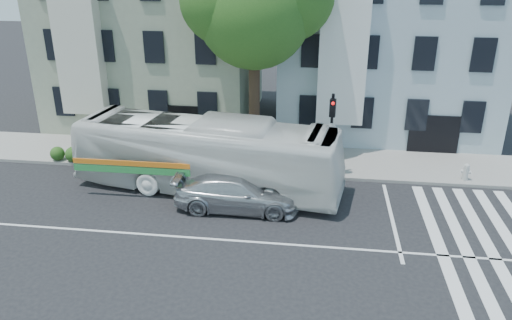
% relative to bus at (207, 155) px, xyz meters
% --- Properties ---
extents(ground, '(120.00, 120.00, 0.00)m').
position_rel_bus_xyz_m(ground, '(1.57, -4.21, -1.69)').
color(ground, black).
rests_on(ground, ground).
extents(sidewalk_far, '(80.00, 4.00, 0.15)m').
position_rel_bus_xyz_m(sidewalk_far, '(1.57, 3.79, -1.62)').
color(sidewalk_far, gray).
rests_on(sidewalk_far, ground).
extents(building_left, '(12.00, 10.00, 11.00)m').
position_rel_bus_xyz_m(building_left, '(-5.43, 10.79, 3.81)').
color(building_left, gray).
rests_on(building_left, ground).
extents(building_right, '(12.00, 10.00, 11.00)m').
position_rel_bus_xyz_m(building_right, '(8.57, 10.79, 3.81)').
color(building_right, '#A0B5BE').
rests_on(building_right, ground).
extents(street_tree, '(7.30, 5.90, 11.10)m').
position_rel_bus_xyz_m(street_tree, '(1.62, 4.52, 6.14)').
color(street_tree, '#2D2116').
rests_on(street_tree, ground).
extents(bus, '(4.64, 12.44, 3.39)m').
position_rel_bus_xyz_m(bus, '(0.00, 0.00, 0.00)').
color(bus, white).
rests_on(bus, ground).
extents(sedan, '(2.17, 5.28, 1.53)m').
position_rel_bus_xyz_m(sedan, '(1.65, -1.61, -0.93)').
color(sedan, silver).
rests_on(sedan, ground).
extents(hedge, '(8.54, 1.59, 0.70)m').
position_rel_bus_xyz_m(hedge, '(-4.13, 2.09, -1.19)').
color(hedge, '#286520').
rests_on(hedge, sidewalk_far).
extents(traffic_signal, '(0.43, 0.53, 4.14)m').
position_rel_bus_xyz_m(traffic_signal, '(5.49, 2.03, 0.98)').
color(traffic_signal, black).
rests_on(traffic_signal, ground).
extents(fire_hydrant, '(0.47, 0.27, 0.82)m').
position_rel_bus_xyz_m(fire_hydrant, '(11.86, 2.30, -1.12)').
color(fire_hydrant, '#BABAB5').
rests_on(fire_hydrant, sidewalk_far).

